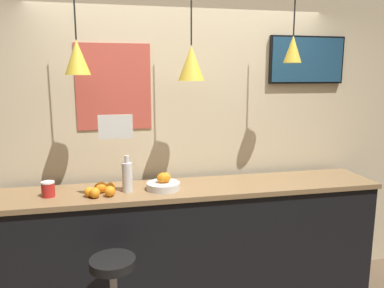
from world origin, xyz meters
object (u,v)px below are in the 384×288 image
(spread_jar, at_px, (48,189))
(fruit_bowl, at_px, (163,184))
(juice_bottle, at_px, (127,176))
(mounted_tv, at_px, (307,60))

(spread_jar, bearing_deg, fruit_bowl, -0.00)
(fruit_bowl, xyz_separation_m, juice_bottle, (-0.28, 0.00, 0.08))
(fruit_bowl, relative_size, mounted_tv, 0.37)
(juice_bottle, xyz_separation_m, mounted_tv, (1.66, 0.36, 0.90))
(fruit_bowl, distance_m, juice_bottle, 0.29)
(juice_bottle, distance_m, spread_jar, 0.58)
(fruit_bowl, bearing_deg, spread_jar, 180.00)
(spread_jar, bearing_deg, mounted_tv, 9.01)
(fruit_bowl, distance_m, mounted_tv, 1.73)
(fruit_bowl, relative_size, juice_bottle, 0.93)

